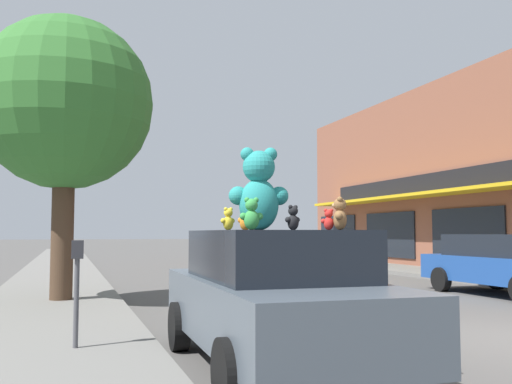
% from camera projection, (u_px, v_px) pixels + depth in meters
% --- Properties ---
extents(sidewalk_near, '(2.70, 90.00, 0.13)m').
position_uv_depth(sidewalk_near, '(40.00, 370.00, 5.92)').
color(sidewalk_near, slate).
rests_on(sidewalk_near, ground_plane).
extents(plush_art_car, '(1.95, 4.17, 1.51)m').
position_uv_depth(plush_art_car, '(275.00, 296.00, 6.28)').
color(plush_art_car, '#4C5660').
rests_on(plush_art_car, ground_plane).
extents(teddy_bear_giant, '(0.72, 0.48, 0.95)m').
position_uv_depth(teddy_bear_giant, '(259.00, 190.00, 6.48)').
color(teddy_bear_giant, teal).
rests_on(teddy_bear_giant, plush_art_car).
extents(teddy_bear_brown, '(0.19, 0.25, 0.33)m').
position_uv_depth(teddy_bear_brown, '(340.00, 214.00, 5.62)').
color(teddy_bear_brown, olive).
rests_on(teddy_bear_brown, plush_art_car).
extents(teddy_bear_green, '(0.24, 0.16, 0.32)m').
position_uv_depth(teddy_bear_green, '(251.00, 214.00, 5.56)').
color(teddy_bear_green, green).
rests_on(teddy_bear_green, plush_art_car).
extents(teddy_bear_red, '(0.16, 0.11, 0.21)m').
position_uv_depth(teddy_bear_red, '(329.00, 220.00, 5.68)').
color(teddy_bear_red, red).
rests_on(teddy_bear_red, plush_art_car).
extents(teddy_bear_orange, '(0.20, 0.21, 0.31)m').
position_uv_depth(teddy_bear_orange, '(245.00, 219.00, 7.03)').
color(teddy_bear_orange, orange).
rests_on(teddy_bear_orange, plush_art_car).
extents(teddy_bear_yellow, '(0.19, 0.14, 0.26)m').
position_uv_depth(teddy_bear_yellow, '(228.00, 219.00, 6.31)').
color(teddy_bear_yellow, yellow).
rests_on(teddy_bear_yellow, plush_art_car).
extents(teddy_bear_black, '(0.22, 0.16, 0.29)m').
position_uv_depth(teddy_bear_black, '(293.00, 218.00, 6.44)').
color(teddy_bear_black, black).
rests_on(teddy_bear_black, plush_art_car).
extents(parked_car_far_center, '(1.94, 4.41, 1.45)m').
position_uv_depth(parked_car_far_center, '(507.00, 262.00, 13.52)').
color(parked_car_far_center, '#1E4793').
rests_on(parked_car_far_center, ground_plane).
extents(street_tree, '(3.62, 3.62, 5.88)m').
position_uv_depth(street_tree, '(66.00, 104.00, 11.90)').
color(street_tree, '#473323').
rests_on(street_tree, sidewalk_near).
extents(parking_meter, '(0.14, 0.10, 1.27)m').
position_uv_depth(parking_meter, '(77.00, 279.00, 6.80)').
color(parking_meter, '#4C4C51').
rests_on(parking_meter, sidewalk_near).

